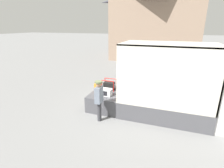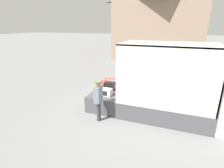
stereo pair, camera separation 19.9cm
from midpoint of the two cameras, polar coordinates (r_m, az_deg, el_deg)
name	(u,v)px [view 1 (the left image)]	position (r m, az deg, el deg)	size (l,w,h in m)	color
ground_plane	(123,109)	(8.95, 2.82, -8.07)	(160.00, 160.00, 0.00)	gray
box_truck	(205,101)	(8.37, 27.42, -4.92)	(6.18, 2.13, 3.32)	white
tailgate_deck	(108,100)	(9.02, -2.01, -5.10)	(1.59, 2.02, 0.78)	#4C4C51
microwave	(106,92)	(8.47, -2.52, -2.67)	(0.50, 0.39, 0.33)	white
portable_generator	(109,86)	(9.17, -1.45, -0.60)	(0.68, 0.46, 0.57)	black
orange_bucket	(97,87)	(9.06, -5.53, -1.13)	(0.31, 0.31, 0.37)	orange
worker_person	(99,97)	(7.45, -5.05, -4.21)	(0.33, 0.44, 1.83)	#38383D
house_backdrop	(157,19)	(23.48, 14.16, 19.75)	(10.36, 8.03, 9.24)	gray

